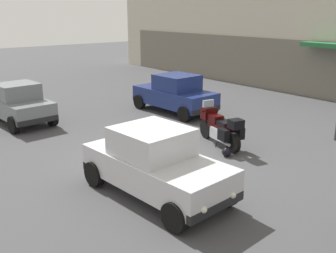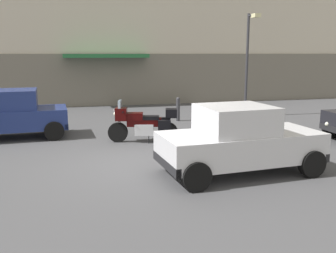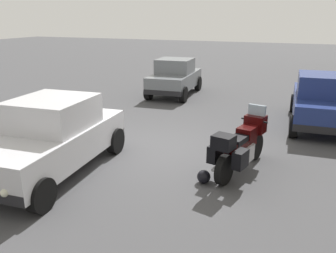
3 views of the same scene
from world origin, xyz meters
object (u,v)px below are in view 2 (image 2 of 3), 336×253
at_px(motorcycle, 144,123).
at_px(bollard_curbside, 178,108).
at_px(car_hatchback_near, 9,115).
at_px(helmet, 174,140).
at_px(streetlamp_curbside, 249,55).
at_px(car_wagon_end, 239,140).

distance_m(motorcycle, bollard_curbside, 4.09).
bearing_deg(motorcycle, car_hatchback_near, -7.64).
xyz_separation_m(helmet, car_hatchback_near, (-5.14, 2.23, 0.67)).
bearing_deg(helmet, streetlamp_curbside, 43.53).
xyz_separation_m(helmet, bollard_curbside, (1.26, 4.08, 0.39)).
height_order(helmet, streetlamp_curbside, streetlamp_curbside).
relative_size(car_wagon_end, streetlamp_curbside, 0.88).
relative_size(motorcycle, car_wagon_end, 0.56).
distance_m(motorcycle, helmet, 1.13).
height_order(car_hatchback_near, streetlamp_curbside, streetlamp_curbside).
relative_size(car_hatchback_near, car_wagon_end, 0.99).
distance_m(motorcycle, car_hatchback_near, 4.60).
xyz_separation_m(helmet, streetlamp_curbside, (4.55, 4.32, 2.63)).
height_order(motorcycle, car_hatchback_near, car_hatchback_near).
xyz_separation_m(motorcycle, bollard_curbside, (2.11, 3.50, -0.09)).
distance_m(helmet, streetlamp_curbside, 6.80).
relative_size(streetlamp_curbside, bollard_curbside, 4.47).
xyz_separation_m(motorcycle, car_wagon_end, (1.56, -3.78, 0.19)).
height_order(helmet, car_wagon_end, car_wagon_end).
xyz_separation_m(car_wagon_end, bollard_curbside, (0.55, 7.28, -0.27)).
bearing_deg(helmet, car_hatchback_near, 156.54).
bearing_deg(car_wagon_end, bollard_curbside, 81.33).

